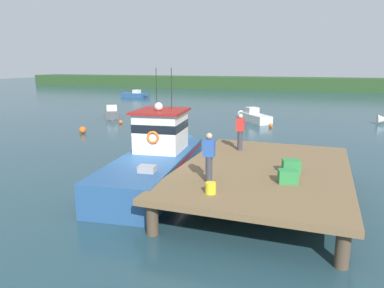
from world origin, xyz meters
TOP-DOWN VIEW (x-y plane):
  - ground_plane at (0.00, 0.00)m, footprint 200.00×200.00m
  - dock at (4.80, 0.00)m, footprint 6.00×9.00m
  - main_fishing_boat at (0.13, 0.61)m, footprint 3.52×9.95m
  - crate_stack_mid_dock at (5.78, -0.28)m, footprint 0.70×0.59m
  - crate_single_by_cleat at (5.78, -1.51)m, footprint 0.70×0.59m
  - bait_bucket at (3.74, -3.30)m, footprint 0.32×0.32m
  - deckhand_by_the_boat at (3.32, 2.47)m, footprint 0.36×0.22m
  - deckhand_further_back at (3.38, -2.32)m, footprint 0.36×0.22m
  - moored_boat_off_the_point at (-20.33, 35.81)m, footprint 4.75×1.57m
  - moored_boat_mid_harbor at (0.94, 18.63)m, footprint 3.72×4.31m
  - moored_boat_near_channel at (-12.28, 16.65)m, footprint 3.29×4.36m
  - mooring_buoy_spare_mooring at (-9.34, 13.36)m, footprint 0.33×0.33m
  - mooring_buoy_channel_marker at (2.83, 15.92)m, footprint 0.34×0.34m
  - mooring_buoy_outer at (-9.71, 8.66)m, footprint 0.51×0.51m
  - far_shoreline at (0.00, 62.00)m, footprint 120.00×8.00m

SIDE VIEW (x-z plane):
  - ground_plane at x=0.00m, z-range 0.00..0.00m
  - mooring_buoy_spare_mooring at x=-9.34m, z-range 0.00..0.33m
  - mooring_buoy_channel_marker at x=2.83m, z-range 0.00..0.34m
  - mooring_buoy_outer at x=-9.71m, z-range 0.00..0.51m
  - moored_boat_near_channel at x=-12.28m, z-range -0.18..0.99m
  - moored_boat_off_the_point at x=-20.33m, z-range -0.19..1.01m
  - moored_boat_mid_harbor at x=0.94m, z-range -0.19..1.02m
  - main_fishing_boat at x=0.13m, z-range -1.39..3.41m
  - dock at x=4.80m, z-range 0.47..1.67m
  - far_shoreline at x=0.00m, z-range 0.00..2.40m
  - bait_bucket at x=3.74m, z-range 1.20..1.54m
  - crate_single_by_cleat at x=5.78m, z-range 1.20..1.63m
  - crate_stack_mid_dock at x=5.78m, z-range 1.20..1.66m
  - deckhand_by_the_boat at x=3.32m, z-range 1.24..2.87m
  - deckhand_further_back at x=3.38m, z-range 1.24..2.87m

